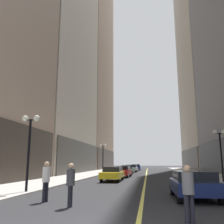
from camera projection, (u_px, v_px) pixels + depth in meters
ground_plane at (146, 174)px, 39.03m from camera, size 200.00×200.00×0.00m
sidewalk_left at (95, 173)px, 40.20m from camera, size 4.50×78.00×0.15m
sidewalk_right at (201, 173)px, 37.90m from camera, size 4.50×78.00×0.15m
lane_centre_stripe at (146, 174)px, 39.03m from camera, size 0.16×70.00×0.01m
building_left_mid at (45, 49)px, 45.46m from camera, size 14.91×24.00×44.40m
building_left_far at (80, 56)px, 72.28m from camera, size 16.10×26.00×64.51m
building_right_far at (200, 0)px, 70.40m from camera, size 11.82×26.00×94.28m
car_navy at (194, 184)px, 11.89m from camera, size 1.98×4.12×1.32m
car_yellow at (113, 173)px, 23.29m from camera, size 1.77×4.65×1.32m
car_red at (122, 171)px, 29.62m from camera, size 2.07×4.63×1.32m
car_green at (127, 169)px, 37.90m from camera, size 1.88×4.54×1.32m
car_white at (132, 168)px, 45.10m from camera, size 2.05×4.20×1.32m
car_blue at (136, 167)px, 54.15m from camera, size 2.03×4.10×1.32m
pedestrian_in_grey_suit at (188, 189)px, 7.32m from camera, size 0.42×0.42×1.65m
pedestrian_with_orange_bag at (71, 181)px, 9.85m from camera, size 0.35×0.35×1.69m
pedestrian_in_white_shirt at (46, 178)px, 11.16m from camera, size 0.45×0.45×1.76m
street_lamp_left_near at (30, 135)px, 14.28m from camera, size 1.06×0.36×4.43m
street_lamp_left_far at (103, 152)px, 37.34m from camera, size 1.06×0.36×4.43m
street_lamp_right_mid at (220, 144)px, 20.91m from camera, size 1.06×0.36×4.43m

